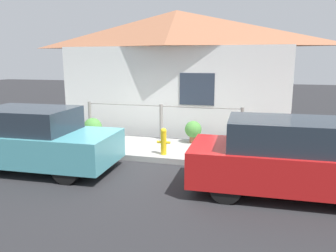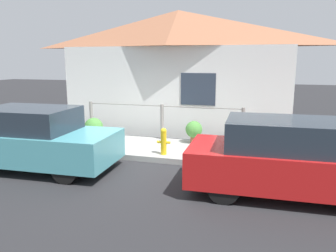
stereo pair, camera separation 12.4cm
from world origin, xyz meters
TOP-DOWN VIEW (x-y plane):
  - ground_plane at (0.00, 0.00)m, footprint 60.00×60.00m
  - sidewalk at (0.00, 1.02)m, footprint 24.00×2.04m
  - house at (0.00, 3.66)m, footprint 7.94×2.23m
  - fence at (0.00, 1.89)m, footprint 4.90×0.10m
  - car_left at (-2.20, -1.15)m, footprint 3.85×1.81m
  - car_right at (3.45, -1.15)m, footprint 3.91×1.73m
  - fire_hydrant at (0.53, 0.32)m, footprint 0.35×0.16m
  - potted_plant_near_hydrant at (1.02, 1.72)m, footprint 0.49×0.49m
  - potted_plant_by_fence at (-1.95, 1.22)m, footprint 0.56×0.56m
  - potted_plant_corner at (3.58, 1.40)m, footprint 0.40×0.40m

SIDE VIEW (x-z plane):
  - ground_plane at x=0.00m, z-range 0.00..0.00m
  - sidewalk at x=0.00m, z-range 0.00..0.15m
  - potted_plant_corner at x=3.58m, z-range 0.18..0.73m
  - fire_hydrant at x=0.53m, z-range 0.16..0.85m
  - potted_plant_by_fence at x=-1.95m, z-range 0.18..0.86m
  - potted_plant_near_hydrant at x=1.02m, z-range 0.20..0.85m
  - car_left at x=-2.20m, z-range -0.01..1.43m
  - car_right at x=3.45m, z-range -0.01..1.44m
  - fence at x=0.00m, z-range 0.20..1.28m
  - house at x=0.00m, z-range 1.25..5.43m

